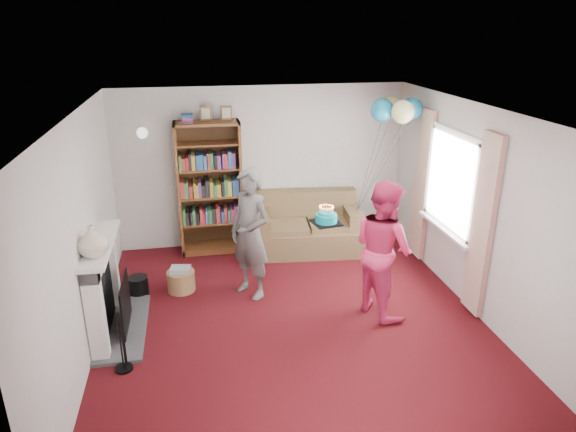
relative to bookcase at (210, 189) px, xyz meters
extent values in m
plane|color=black|center=(0.84, -2.30, -0.99)|extent=(5.00, 5.00, 0.00)
cube|color=silver|center=(0.84, 0.21, 0.26)|extent=(4.50, 0.02, 2.50)
cube|color=silver|center=(-1.42, -2.30, 0.26)|extent=(0.02, 5.00, 2.50)
cube|color=silver|center=(3.10, -2.30, 0.26)|extent=(0.02, 5.00, 2.50)
cube|color=white|center=(0.84, -2.30, 1.51)|extent=(4.50, 5.00, 0.01)
cube|color=#3F3F42|center=(-1.16, -2.10, -0.97)|extent=(0.55, 1.40, 0.04)
cube|color=white|center=(-1.31, -2.65, -0.46)|extent=(0.18, 0.14, 1.06)
cube|color=white|center=(-1.31, -1.55, -0.46)|extent=(0.18, 0.14, 1.06)
cube|color=white|center=(-1.31, -2.10, 0.01)|extent=(0.18, 1.24, 0.16)
cube|color=white|center=(-1.28, -2.10, 0.11)|extent=(0.28, 1.35, 0.05)
cube|color=black|center=(-1.33, -2.10, -0.51)|extent=(0.10, 0.80, 0.86)
cube|color=black|center=(-1.09, -2.10, -0.66)|extent=(0.02, 0.70, 0.60)
cylinder|color=black|center=(-1.06, -2.88, -0.67)|extent=(0.18, 0.18, 0.64)
cylinder|color=black|center=(-1.03, -1.30, -0.86)|extent=(0.26, 0.26, 0.26)
cube|color=white|center=(3.05, -1.70, 1.08)|extent=(0.08, 1.30, 0.08)
cube|color=white|center=(3.05, -1.70, -0.17)|extent=(0.08, 1.30, 0.08)
cube|color=white|center=(3.08, -1.70, 0.46)|extent=(0.01, 1.15, 1.20)
cube|color=white|center=(3.02, -1.70, -0.20)|extent=(0.14, 1.32, 0.04)
cube|color=#C7B696|center=(3.04, -2.52, 0.16)|extent=(0.07, 0.38, 2.20)
cube|color=#C7B696|center=(3.04, -0.88, 0.16)|extent=(0.07, 0.38, 2.20)
cylinder|color=gold|center=(-0.91, 0.15, 0.91)|extent=(0.04, 0.12, 0.04)
sphere|color=white|center=(-0.91, 0.06, 0.89)|extent=(0.16, 0.16, 0.16)
cube|color=#472B14|center=(0.00, 0.16, 0.02)|extent=(0.96, 0.04, 2.03)
cube|color=brown|center=(-0.46, -0.03, 0.02)|extent=(0.04, 0.42, 2.03)
cube|color=brown|center=(0.46, -0.03, 0.02)|extent=(0.04, 0.42, 2.03)
cube|color=brown|center=(0.00, -0.03, 1.02)|extent=(0.96, 0.42, 0.04)
cube|color=brown|center=(0.00, -0.03, -0.94)|extent=(0.96, 0.42, 0.10)
cube|color=brown|center=(0.00, -0.03, -0.51)|extent=(0.88, 0.38, 0.03)
cube|color=brown|center=(0.00, -0.03, -0.08)|extent=(0.88, 0.38, 0.02)
cube|color=brown|center=(0.00, -0.03, 0.34)|extent=(0.88, 0.38, 0.02)
cube|color=brown|center=(0.00, -0.03, 0.72)|extent=(0.88, 0.38, 0.02)
cube|color=maroon|center=(-0.26, -0.05, 1.10)|extent=(0.16, 0.22, 0.12)
cube|color=brown|center=(0.00, 0.02, 1.15)|extent=(0.16, 0.02, 0.20)
cube|color=brown|center=(0.30, 0.02, 1.15)|extent=(0.16, 0.02, 0.20)
cube|color=brown|center=(1.46, -0.30, -0.79)|extent=(1.67, 0.89, 0.39)
cube|color=brown|center=(1.46, 0.02, -0.45)|extent=(1.67, 0.24, 0.69)
cube|color=brown|center=(0.75, -0.30, -0.60)|extent=(0.24, 0.84, 0.54)
cube|color=brown|center=(2.18, -0.30, -0.60)|extent=(0.24, 0.84, 0.54)
cube|color=brown|center=(1.09, -0.38, -0.57)|extent=(0.71, 0.59, 0.12)
cube|color=brown|center=(1.84, -0.38, -0.57)|extent=(0.71, 0.59, 0.12)
cylinder|color=#A7784D|center=(-0.48, -1.27, -0.85)|extent=(0.37, 0.37, 0.28)
cube|color=beige|center=(-0.48, -1.27, -0.68)|extent=(0.26, 0.20, 0.06)
imported|color=black|center=(0.43, -1.54, -0.13)|extent=(0.70, 0.75, 1.71)
imported|color=#D12959|center=(1.94, -2.25, -0.15)|extent=(0.86, 0.98, 1.69)
cube|color=black|center=(1.33, -1.88, 0.08)|extent=(0.32, 0.32, 0.02)
cylinder|color=#0D8F9A|center=(1.33, -1.88, 0.14)|extent=(0.27, 0.27, 0.10)
cylinder|color=#0D8F9A|center=(1.33, -1.88, 0.20)|extent=(0.20, 0.20, 0.04)
cylinder|color=pink|center=(1.41, -1.88, 0.24)|extent=(0.01, 0.01, 0.09)
sphere|color=orange|center=(1.41, -1.88, 0.29)|extent=(0.02, 0.02, 0.02)
cylinder|color=pink|center=(1.40, -1.84, 0.24)|extent=(0.01, 0.01, 0.09)
sphere|color=orange|center=(1.40, -1.84, 0.29)|extent=(0.02, 0.02, 0.02)
cylinder|color=pink|center=(1.38, -1.81, 0.24)|extent=(0.01, 0.01, 0.09)
sphere|color=orange|center=(1.38, -1.81, 0.29)|extent=(0.02, 0.02, 0.02)
cylinder|color=pink|center=(1.35, -1.80, 0.24)|extent=(0.01, 0.01, 0.09)
sphere|color=orange|center=(1.35, -1.80, 0.29)|extent=(0.02, 0.02, 0.02)
cylinder|color=pink|center=(1.31, -1.80, 0.24)|extent=(0.01, 0.01, 0.09)
sphere|color=orange|center=(1.31, -1.80, 0.29)|extent=(0.02, 0.02, 0.02)
cylinder|color=pink|center=(1.28, -1.81, 0.24)|extent=(0.01, 0.01, 0.09)
sphere|color=orange|center=(1.28, -1.81, 0.29)|extent=(0.02, 0.02, 0.02)
cylinder|color=pink|center=(1.26, -1.84, 0.24)|extent=(0.01, 0.01, 0.09)
sphere|color=orange|center=(1.26, -1.84, 0.29)|extent=(0.02, 0.02, 0.02)
cylinder|color=pink|center=(1.25, -1.88, 0.24)|extent=(0.01, 0.01, 0.09)
sphere|color=orange|center=(1.25, -1.88, 0.29)|extent=(0.02, 0.02, 0.02)
cylinder|color=pink|center=(1.26, -1.91, 0.24)|extent=(0.01, 0.01, 0.09)
sphere|color=orange|center=(1.26, -1.91, 0.29)|extent=(0.02, 0.02, 0.02)
cylinder|color=pink|center=(1.28, -1.94, 0.24)|extent=(0.01, 0.01, 0.09)
sphere|color=orange|center=(1.28, -1.94, 0.29)|extent=(0.02, 0.02, 0.02)
cylinder|color=pink|center=(1.31, -1.95, 0.24)|extent=(0.01, 0.01, 0.09)
sphere|color=orange|center=(1.31, -1.95, 0.29)|extent=(0.02, 0.02, 0.02)
cylinder|color=pink|center=(1.35, -1.95, 0.24)|extent=(0.01, 0.01, 0.09)
sphere|color=orange|center=(1.35, -1.95, 0.29)|extent=(0.02, 0.02, 0.02)
cylinder|color=pink|center=(1.38, -1.94, 0.24)|extent=(0.01, 0.01, 0.09)
sphere|color=orange|center=(1.38, -1.94, 0.29)|extent=(0.02, 0.02, 0.02)
cylinder|color=pink|center=(1.40, -1.91, 0.24)|extent=(0.01, 0.01, 0.09)
sphere|color=orange|center=(1.40, -1.91, 0.29)|extent=(0.02, 0.02, 0.02)
sphere|color=#3F3F3F|center=(2.18, -0.50, -0.32)|extent=(0.02, 0.02, 0.02)
sphere|color=teal|center=(2.87, -0.65, 1.23)|extent=(0.32, 0.32, 0.32)
sphere|color=#E8E68E|center=(2.65, -0.43, 1.23)|extent=(0.32, 0.32, 0.32)
sphere|color=teal|center=(2.43, -0.65, 1.23)|extent=(0.32, 0.32, 0.32)
sphere|color=#E8E68E|center=(2.65, -0.87, 1.23)|extent=(0.32, 0.32, 0.32)
imported|color=beige|center=(-1.28, -2.45, 0.30)|extent=(0.40, 0.40, 0.33)
camera|label=1|loc=(-0.21, -7.53, 2.38)|focal=32.00mm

